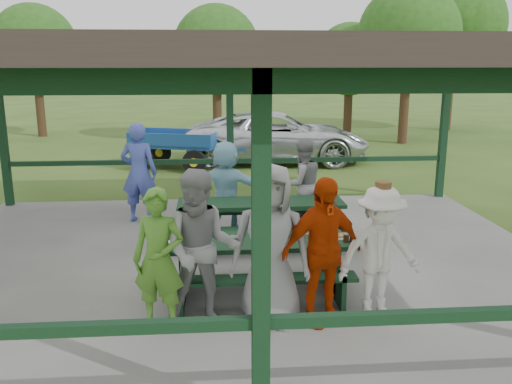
{
  "coord_description": "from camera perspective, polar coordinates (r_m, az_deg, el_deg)",
  "views": [
    {
      "loc": [
        -0.37,
        -7.96,
        3.14
      ],
      "look_at": [
        0.24,
        -0.3,
        1.28
      ],
      "focal_mm": 38.0,
      "sensor_mm": 36.0,
      "label": 1
    }
  ],
  "objects": [
    {
      "name": "ground",
      "position": [
        8.56,
        -1.77,
        -7.91
      ],
      "size": [
        90.0,
        90.0,
        0.0
      ],
      "primitive_type": "plane",
      "color": "#304B17",
      "rests_on": "ground"
    },
    {
      "name": "concrete_slab",
      "position": [
        8.55,
        -1.77,
        -7.6
      ],
      "size": [
        10.0,
        8.0,
        0.1
      ],
      "primitive_type": "cube",
      "color": "slate",
      "rests_on": "ground"
    },
    {
      "name": "pavilion_structure",
      "position": [
        7.97,
        -1.94,
        13.8
      ],
      "size": [
        10.6,
        8.6,
        3.24
      ],
      "color": "black",
      "rests_on": "concrete_slab"
    },
    {
      "name": "picnic_table_near",
      "position": [
        7.25,
        0.26,
        -7.17
      ],
      "size": [
        2.36,
        1.39,
        0.75
      ],
      "color": "black",
      "rests_on": "concrete_slab"
    },
    {
      "name": "picnic_table_far",
      "position": [
        9.16,
        0.51,
        -2.62
      ],
      "size": [
        2.78,
        1.39,
        0.75
      ],
      "color": "black",
      "rests_on": "concrete_slab"
    },
    {
      "name": "table_setting",
      "position": [
        7.18,
        1.35,
        -4.71
      ],
      "size": [
        2.41,
        0.45,
        0.1
      ],
      "color": "white",
      "rests_on": "picnic_table_near"
    },
    {
      "name": "contestant_green",
      "position": [
        6.32,
        -10.21,
        -7.05
      ],
      "size": [
        0.69,
        0.54,
        1.67
      ],
      "primitive_type": "imported",
      "rotation": [
        0.0,
        0.0,
        -0.26
      ],
      "color": "#518E2C",
      "rests_on": "concrete_slab"
    },
    {
      "name": "contestant_grey_left",
      "position": [
        6.29,
        -5.76,
        -6.01
      ],
      "size": [
        0.93,
        0.74,
        1.87
      ],
      "primitive_type": "imported",
      "rotation": [
        0.0,
        0.0,
        -0.04
      ],
      "color": "gray",
      "rests_on": "concrete_slab"
    },
    {
      "name": "contestant_grey_mid",
      "position": [
        6.31,
        1.54,
        -5.65
      ],
      "size": [
        1.05,
        0.8,
        1.92
      ],
      "primitive_type": "imported",
      "rotation": [
        0.0,
        0.0,
        -0.21
      ],
      "color": "gray",
      "rests_on": "concrete_slab"
    },
    {
      "name": "contestant_red",
      "position": [
        6.38,
        6.98,
        -6.22
      ],
      "size": [
        1.12,
        0.75,
        1.77
      ],
      "primitive_type": "imported",
      "rotation": [
        0.0,
        0.0,
        0.34
      ],
      "color": "#C33306",
      "rests_on": "concrete_slab"
    },
    {
      "name": "contestant_white_fedora",
      "position": [
        6.69,
        12.87,
        -6.16
      ],
      "size": [
        1.13,
        0.76,
        1.68
      ],
      "rotation": [
        0.0,
        0.0,
        0.16
      ],
      "color": "silver",
      "rests_on": "concrete_slab"
    },
    {
      "name": "spectator_lblue",
      "position": [
        9.76,
        -3.14,
        0.55
      ],
      "size": [
        1.62,
        1.06,
        1.68
      ],
      "primitive_type": "imported",
      "rotation": [
        0.0,
        0.0,
        2.74
      ],
      "color": "#92CBE1",
      "rests_on": "concrete_slab"
    },
    {
      "name": "spectator_blue",
      "position": [
        10.6,
        -12.21,
        2.0
      ],
      "size": [
        0.77,
        0.57,
        1.93
      ],
      "primitive_type": "imported",
      "rotation": [
        0.0,
        0.0,
        2.97
      ],
      "color": "#4352AF",
      "rests_on": "concrete_slab"
    },
    {
      "name": "spectator_grey",
      "position": [
        9.95,
        4.84,
        0.83
      ],
      "size": [
        0.99,
        0.88,
        1.69
      ],
      "primitive_type": "imported",
      "rotation": [
        0.0,
        0.0,
        3.48
      ],
      "color": "gray",
      "rests_on": "concrete_slab"
    },
    {
      "name": "pickup_truck",
      "position": [
        17.23,
        2.25,
        5.8
      ],
      "size": [
        5.89,
        2.98,
        1.59
      ],
      "primitive_type": "imported",
      "rotation": [
        0.0,
        0.0,
        1.51
      ],
      "color": "silver",
      "rests_on": "ground"
    },
    {
      "name": "farm_trailer",
      "position": [
        16.39,
        -8.39,
        4.56
      ],
      "size": [
        3.47,
        2.13,
        1.21
      ],
      "rotation": [
        0.0,
        0.0,
        -0.31
      ],
      "color": "navy",
      "rests_on": "ground"
    },
    {
      "name": "tree_far_left",
      "position": [
        24.9,
        -22.28,
        13.92
      ],
      "size": [
        3.5,
        3.5,
        5.46
      ],
      "color": "#332014",
      "rests_on": "ground"
    },
    {
      "name": "tree_left",
      "position": [
        22.0,
        -4.21,
        14.78
      ],
      "size": [
        3.4,
        3.4,
        5.32
      ],
      "color": "#332014",
      "rests_on": "ground"
    },
    {
      "name": "tree_mid",
      "position": [
        23.82,
        9.85,
        13.57
      ],
      "size": [
        3.03,
        3.03,
        4.73
      ],
      "color": "#332014",
      "rests_on": "ground"
    },
    {
      "name": "tree_right",
      "position": [
        21.89,
        15.77,
        15.53
      ],
      "size": [
        3.83,
        3.83,
        5.99
      ],
      "color": "#332014",
      "rests_on": "ground"
    },
    {
      "name": "tree_far_right",
      "position": [
        26.98,
        20.2,
        16.11
      ],
      "size": [
        4.43,
        4.43,
        6.91
      ],
      "color": "#332014",
      "rests_on": "ground"
    }
  ]
}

